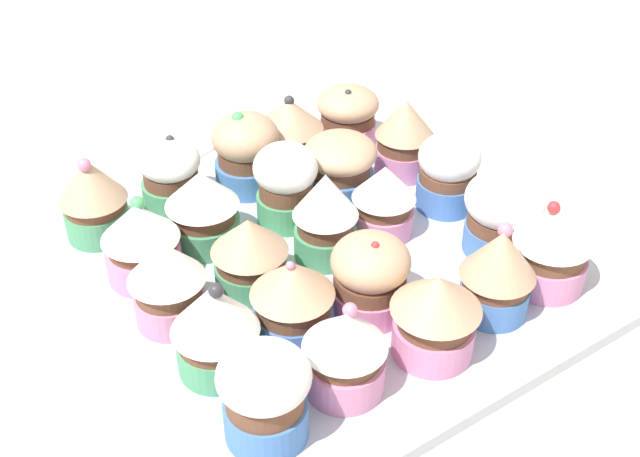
# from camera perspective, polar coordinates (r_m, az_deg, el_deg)

# --- Properties ---
(ground_plane) EXTENTS (1.80, 1.80, 0.03)m
(ground_plane) POSITION_cam_1_polar(r_m,az_deg,el_deg) (0.71, -0.00, -3.72)
(ground_plane) COLOR beige
(baking_tray) EXTENTS (0.40, 0.40, 0.01)m
(baking_tray) POSITION_cam_1_polar(r_m,az_deg,el_deg) (0.69, -0.00, -2.39)
(baking_tray) COLOR silver
(baking_tray) RESTS_ON ground_plane
(cupcake_0) EXTENTS (0.06, 0.06, 0.08)m
(cupcake_0) POSITION_cam_1_polar(r_m,az_deg,el_deg) (0.66, 15.77, -1.06)
(cupcake_0) COLOR pink
(cupcake_0) RESTS_ON baking_tray
(cupcake_1) EXTENTS (0.07, 0.07, 0.07)m
(cupcake_1) POSITION_cam_1_polar(r_m,az_deg,el_deg) (0.69, 12.53, 1.08)
(cupcake_1) COLOR #477AC6
(cupcake_1) RESTS_ON baking_tray
(cupcake_2) EXTENTS (0.06, 0.06, 0.07)m
(cupcake_2) POSITION_cam_1_polar(r_m,az_deg,el_deg) (0.74, 9.06, 3.77)
(cupcake_2) COLOR #477AC6
(cupcake_2) RESTS_ON baking_tray
(cupcake_3) EXTENTS (0.06, 0.06, 0.08)m
(cupcake_3) POSITION_cam_1_polar(r_m,az_deg,el_deg) (0.78, 5.86, 6.36)
(cupcake_3) COLOR pink
(cupcake_3) RESTS_ON baking_tray
(cupcake_4) EXTENTS (0.06, 0.06, 0.06)m
(cupcake_4) POSITION_cam_1_polar(r_m,az_deg,el_deg) (0.83, 1.93, 7.83)
(cupcake_4) COLOR pink
(cupcake_4) RESTS_ON baking_tray
(cupcake_5) EXTENTS (0.06, 0.06, 0.08)m
(cupcake_5) POSITION_cam_1_polar(r_m,az_deg,el_deg) (0.63, 12.20, -2.89)
(cupcake_5) COLOR #477AC6
(cupcake_5) RESTS_ON baking_tray
(cupcake_6) EXTENTS (0.06, 0.06, 0.07)m
(cupcake_6) POSITION_cam_1_polar(r_m,az_deg,el_deg) (0.70, 4.42, 2.06)
(cupcake_6) COLOR pink
(cupcake_6) RESTS_ON baking_tray
(cupcake_7) EXTENTS (0.07, 0.07, 0.06)m
(cupcake_7) POSITION_cam_1_polar(r_m,az_deg,el_deg) (0.75, 1.40, 4.35)
(cupcake_7) COLOR #477AC6
(cupcake_7) RESTS_ON baking_tray
(cupcake_8) EXTENTS (0.06, 0.06, 0.07)m
(cupcake_8) POSITION_cam_1_polar(r_m,az_deg,el_deg) (0.80, -2.10, 6.81)
(cupcake_8) COLOR pink
(cupcake_8) RESTS_ON baking_tray
(cupcake_9) EXTENTS (0.07, 0.07, 0.07)m
(cupcake_9) POSITION_cam_1_polar(r_m,az_deg,el_deg) (0.59, 7.98, -5.85)
(cupcake_9) COLOR pink
(cupcake_9) RESTS_ON baking_tray
(cupcake_10) EXTENTS (0.06, 0.06, 0.07)m
(cupcake_10) POSITION_cam_1_polar(r_m,az_deg,el_deg) (0.62, 3.48, -3.27)
(cupcake_10) COLOR pink
(cupcake_10) RESTS_ON baking_tray
(cupcake_11) EXTENTS (0.05, 0.05, 0.08)m
(cupcake_11) POSITION_cam_1_polar(r_m,az_deg,el_deg) (0.67, 0.57, 0.76)
(cupcake_11) COLOR #4C9E6B
(cupcake_11) RESTS_ON baking_tray
(cupcake_12) EXTENTS (0.06, 0.06, 0.08)m
(cupcake_12) POSITION_cam_1_polar(r_m,az_deg,el_deg) (0.71, -2.38, 3.16)
(cupcake_12) COLOR #4C9E6B
(cupcake_12) RESTS_ON baking_tray
(cupcake_13) EXTENTS (0.06, 0.06, 0.08)m
(cupcake_13) POSITION_cam_1_polar(r_m,az_deg,el_deg) (0.76, -5.14, 5.37)
(cupcake_13) COLOR #477AC6
(cupcake_13) RESTS_ON baking_tray
(cupcake_14) EXTENTS (0.06, 0.06, 0.07)m
(cupcake_14) POSITION_cam_1_polar(r_m,az_deg,el_deg) (0.56, 1.72, -8.46)
(cupcake_14) COLOR pink
(cupcake_14) RESTS_ON baking_tray
(cupcake_15) EXTENTS (0.06, 0.06, 0.07)m
(cupcake_15) POSITION_cam_1_polar(r_m,az_deg,el_deg) (0.60, -1.91, -4.88)
(cupcake_15) COLOR #477AC6
(cupcake_15) RESTS_ON baking_tray
(cupcake_16) EXTENTS (0.06, 0.06, 0.07)m
(cupcake_16) POSITION_cam_1_polar(r_m,az_deg,el_deg) (0.64, -4.88, -1.70)
(cupcake_16) COLOR #4C9E6B
(cupcake_16) RESTS_ON baking_tray
(cupcake_17) EXTENTS (0.06, 0.06, 0.07)m
(cupcake_17) POSITION_cam_1_polar(r_m,az_deg,el_deg) (0.69, -8.12, 1.42)
(cupcake_17) COLOR #4C9E6B
(cupcake_17) RESTS_ON baking_tray
(cupcake_18) EXTENTS (0.06, 0.06, 0.07)m
(cupcake_18) POSITION_cam_1_polar(r_m,az_deg,el_deg) (0.75, -10.29, 3.74)
(cupcake_18) COLOR #4C9E6B
(cupcake_18) RESTS_ON baking_tray
(cupcake_19) EXTENTS (0.06, 0.06, 0.07)m
(cupcake_19) POSITION_cam_1_polar(r_m,az_deg,el_deg) (0.53, -3.85, -11.31)
(cupcake_19) COLOR #477AC6
(cupcake_19) RESTS_ON baking_tray
(cupcake_20) EXTENTS (0.06, 0.06, 0.08)m
(cupcake_20) POSITION_cam_1_polar(r_m,az_deg,el_deg) (0.57, -7.26, -6.76)
(cupcake_20) COLOR #4C9E6B
(cupcake_20) RESTS_ON baking_tray
(cupcake_21) EXTENTS (0.06, 0.06, 0.07)m
(cupcake_21) POSITION_cam_1_polar(r_m,az_deg,el_deg) (0.62, -10.72, -3.34)
(cupcake_21) COLOR pink
(cupcake_21) RESTS_ON baking_tray
(cupcake_22) EXTENTS (0.06, 0.06, 0.07)m
(cupcake_22) POSITION_cam_1_polar(r_m,az_deg,el_deg) (0.66, -12.28, -0.80)
(cupcake_22) COLOR pink
(cupcake_22) RESTS_ON baking_tray
(cupcake_23) EXTENTS (0.06, 0.06, 0.08)m
(cupcake_23) POSITION_cam_1_polar(r_m,az_deg,el_deg) (0.72, -15.42, 2.11)
(cupcake_23) COLOR #4C9E6B
(cupcake_23) RESTS_ON baking_tray
(napkin) EXTENTS (0.16, 0.18, 0.01)m
(napkin) POSITION_cam_1_polar(r_m,az_deg,el_deg) (0.93, -7.64, 7.97)
(napkin) COLOR white
(napkin) RESTS_ON ground_plane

